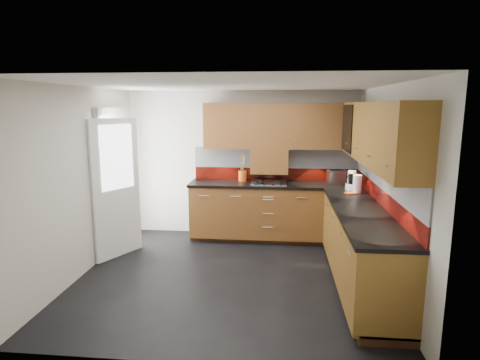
# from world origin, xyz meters

# --- Properties ---
(room) EXTENTS (4.00, 3.80, 2.64)m
(room) POSITION_xyz_m (0.00, 0.00, 1.50)
(room) COLOR black
(base_cabinets) EXTENTS (2.70, 3.20, 0.95)m
(base_cabinets) POSITION_xyz_m (1.07, 0.72, 0.44)
(base_cabinets) COLOR #5B3014
(base_cabinets) RESTS_ON room
(countertop) EXTENTS (2.72, 3.22, 0.04)m
(countertop) POSITION_xyz_m (1.05, 0.70, 0.92)
(countertop) COLOR black
(countertop) RESTS_ON base_cabinets
(backsplash) EXTENTS (2.70, 3.20, 0.54)m
(backsplash) POSITION_xyz_m (1.28, 0.93, 1.21)
(backsplash) COLOR maroon
(backsplash) RESTS_ON countertop
(upper_cabinets) EXTENTS (2.50, 3.20, 0.72)m
(upper_cabinets) POSITION_xyz_m (1.23, 0.78, 1.84)
(upper_cabinets) COLOR #5B3014
(upper_cabinets) RESTS_ON room
(extractor_hood) EXTENTS (0.60, 0.33, 0.40)m
(extractor_hood) POSITION_xyz_m (0.45, 1.64, 1.28)
(extractor_hood) COLOR #5B3014
(extractor_hood) RESTS_ON room
(glass_cabinet) EXTENTS (0.32, 0.80, 0.66)m
(glass_cabinet) POSITION_xyz_m (1.71, 1.07, 1.87)
(glass_cabinet) COLOR black
(glass_cabinet) RESTS_ON room
(back_door) EXTENTS (0.42, 1.19, 2.04)m
(back_door) POSITION_xyz_m (-1.78, 0.75, 1.03)
(back_door) COLOR white
(back_door) RESTS_ON room
(gas_hob) EXTENTS (0.56, 0.49, 0.04)m
(gas_hob) POSITION_xyz_m (0.45, 1.47, 0.95)
(gas_hob) COLOR silver
(gas_hob) RESTS_ON countertop
(utensil_pot) EXTENTS (0.13, 0.13, 0.48)m
(utensil_pot) POSITION_xyz_m (0.01, 1.64, 1.04)
(utensil_pot) COLOR #DC5214
(utensil_pot) RESTS_ON countertop
(toaster) EXTENTS (0.31, 0.22, 0.21)m
(toaster) POSITION_xyz_m (1.53, 1.63, 1.04)
(toaster) COLOR silver
(toaster) RESTS_ON countertop
(food_processor) EXTENTS (0.17, 0.17, 0.29)m
(food_processor) POSITION_xyz_m (1.67, 1.08, 1.07)
(food_processor) COLOR white
(food_processor) RESTS_ON countertop
(paper_towel) EXTENTS (0.16, 0.16, 0.25)m
(paper_towel) POSITION_xyz_m (1.71, 0.90, 1.07)
(paper_towel) COLOR white
(paper_towel) RESTS_ON countertop
(orange_cloth) EXTENTS (0.18, 0.17, 0.02)m
(orange_cloth) POSITION_xyz_m (1.62, 0.83, 0.95)
(orange_cloth) COLOR #F3571B
(orange_cloth) RESTS_ON countertop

